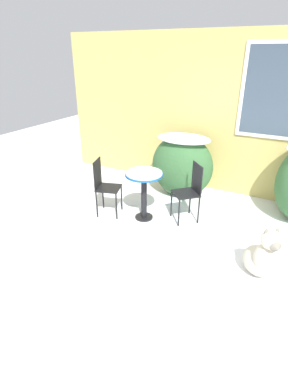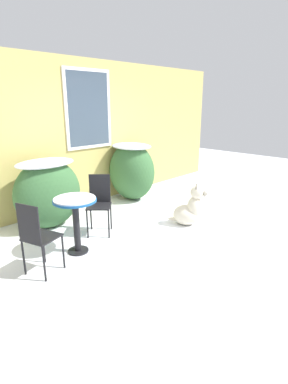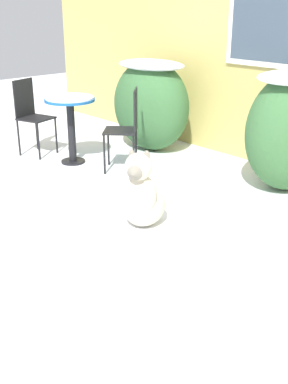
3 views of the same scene
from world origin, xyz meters
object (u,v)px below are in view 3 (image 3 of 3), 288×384
dog (142,198)px  patio_table (70,113)px  patio_chair_near_table (126,126)px  patio_chair_far_side (31,114)px

dog → patio_table: bearing=130.8°
patio_table → patio_chair_near_table: patio_chair_near_table is taller
patio_table → patio_chair_far_side: patio_chair_far_side is taller
patio_chair_near_table → dog: size_ratio=1.29×
patio_chair_far_side → dog: (2.52, -0.40, -0.25)m
patio_table → patio_chair_far_side: bearing=-166.5°
patio_table → patio_chair_far_side: 0.67m
patio_chair_far_side → dog: bearing=-116.6°
patio_table → dog: (1.88, -0.56, -0.34)m
dog → patio_chair_far_side: bearing=138.3°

